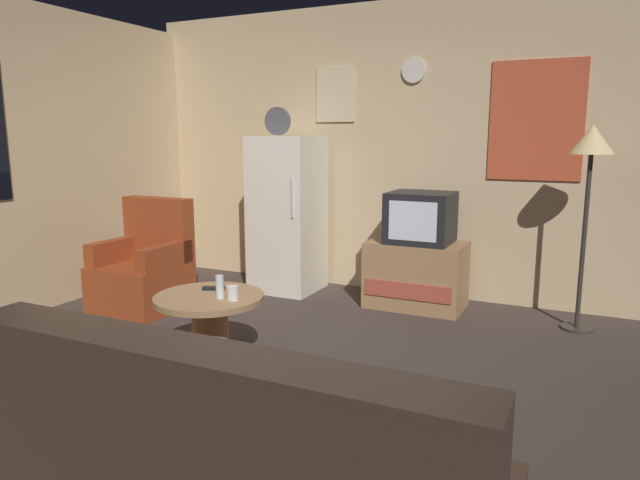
% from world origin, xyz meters
% --- Properties ---
extents(ground_plane, '(12.00, 12.00, 0.00)m').
position_xyz_m(ground_plane, '(0.00, 0.00, 0.00)').
color(ground_plane, '#3D332D').
extents(wall_with_art, '(5.20, 0.12, 2.72)m').
position_xyz_m(wall_with_art, '(0.01, 2.45, 1.37)').
color(wall_with_art, '#D1B284').
rests_on(wall_with_art, ground_plane).
extents(fridge, '(0.60, 0.62, 1.77)m').
position_xyz_m(fridge, '(-0.89, 2.01, 0.75)').
color(fridge, silver).
rests_on(fridge, ground_plane).
extents(tv_stand, '(0.84, 0.53, 0.59)m').
position_xyz_m(tv_stand, '(0.42, 1.99, 0.29)').
color(tv_stand, '#9E754C').
rests_on(tv_stand, ground_plane).
extents(crt_tv, '(0.54, 0.51, 0.44)m').
position_xyz_m(crt_tv, '(0.44, 1.99, 0.81)').
color(crt_tv, black).
rests_on(crt_tv, tv_stand).
extents(standing_lamp, '(0.32, 0.32, 1.59)m').
position_xyz_m(standing_lamp, '(1.74, 1.94, 1.36)').
color(standing_lamp, '#332D28').
rests_on(standing_lamp, ground_plane).
extents(coffee_table, '(0.72, 0.72, 0.48)m').
position_xyz_m(coffee_table, '(-0.44, 0.12, 0.24)').
color(coffee_table, '#9E754C').
rests_on(coffee_table, ground_plane).
extents(wine_glass, '(0.05, 0.05, 0.15)m').
position_xyz_m(wine_glass, '(-0.34, 0.10, 0.55)').
color(wine_glass, silver).
rests_on(wine_glass, coffee_table).
extents(mug_ceramic_white, '(0.08, 0.08, 0.09)m').
position_xyz_m(mug_ceramic_white, '(-0.24, 0.10, 0.52)').
color(mug_ceramic_white, silver).
rests_on(mug_ceramic_white, coffee_table).
extents(remote_control, '(0.15, 0.10, 0.02)m').
position_xyz_m(remote_control, '(-0.49, 0.24, 0.49)').
color(remote_control, black).
rests_on(remote_control, coffee_table).
extents(armchair, '(0.68, 0.68, 0.96)m').
position_xyz_m(armchair, '(-1.74, 0.94, 0.34)').
color(armchair, maroon).
rests_on(armchair, ground_plane).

